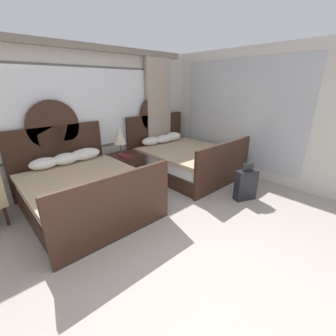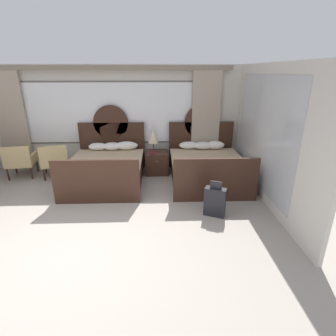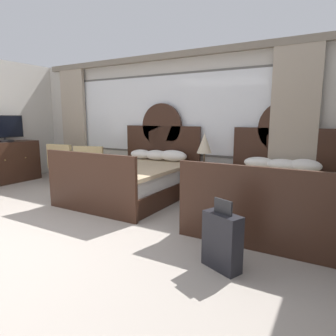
{
  "view_description": "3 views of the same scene",
  "coord_description": "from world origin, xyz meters",
  "px_view_note": "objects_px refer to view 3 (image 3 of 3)",
  "views": [
    {
      "loc": [
        -1.22,
        -0.89,
        1.97
      ],
      "look_at": [
        0.99,
        1.5,
        0.76
      ],
      "focal_mm": 24.06,
      "sensor_mm": 36.0,
      "label": 1
    },
    {
      "loc": [
        1.27,
        -3.43,
        2.55
      ],
      "look_at": [
        1.46,
        1.67,
        0.65
      ],
      "focal_mm": 28.11,
      "sensor_mm": 36.0,
      "label": 2
    },
    {
      "loc": [
        3.17,
        -1.68,
        1.44
      ],
      "look_at": [
        1.22,
        1.69,
        0.77
      ],
      "focal_mm": 31.43,
      "sensor_mm": 36.0,
      "label": 3
    }
  ],
  "objects_px": {
    "nightstand_between_beds": "(208,183)",
    "armchair_by_window_centre": "(66,161)",
    "bed_near_window": "(134,178)",
    "bed_near_mirror": "(271,195)",
    "book_on_nightstand": "(201,167)",
    "suitcase_on_floor": "(222,241)",
    "armchair_by_window_left": "(93,164)",
    "table_lamp_on_nightstand": "(204,144)",
    "tv_flatscreen": "(4,128)"
  },
  "relations": [
    {
      "from": "nightstand_between_beds",
      "to": "armchair_by_window_centre",
      "type": "distance_m",
      "value": 3.42
    },
    {
      "from": "bed_near_window",
      "to": "armchair_by_window_centre",
      "type": "height_order",
      "value": "bed_near_window"
    },
    {
      "from": "bed_near_mirror",
      "to": "armchair_by_window_centre",
      "type": "bearing_deg",
      "value": 175.3
    },
    {
      "from": "nightstand_between_beds",
      "to": "book_on_nightstand",
      "type": "relative_size",
      "value": 2.34
    },
    {
      "from": "bed_near_window",
      "to": "armchair_by_window_centre",
      "type": "distance_m",
      "value": 2.25
    },
    {
      "from": "bed_near_window",
      "to": "bed_near_mirror",
      "type": "height_order",
      "value": "same"
    },
    {
      "from": "nightstand_between_beds",
      "to": "suitcase_on_floor",
      "type": "xyz_separation_m",
      "value": [
        1.08,
        -2.24,
        -0.0
      ]
    },
    {
      "from": "armchair_by_window_left",
      "to": "armchair_by_window_centre",
      "type": "bearing_deg",
      "value": -179.78
    },
    {
      "from": "nightstand_between_beds",
      "to": "book_on_nightstand",
      "type": "height_order",
      "value": "book_on_nightstand"
    },
    {
      "from": "bed_near_window",
      "to": "nightstand_between_beds",
      "type": "height_order",
      "value": "bed_near_window"
    },
    {
      "from": "bed_near_window",
      "to": "table_lamp_on_nightstand",
      "type": "height_order",
      "value": "bed_near_window"
    },
    {
      "from": "tv_flatscreen",
      "to": "armchair_by_window_left",
      "type": "distance_m",
      "value": 2.11
    },
    {
      "from": "nightstand_between_beds",
      "to": "table_lamp_on_nightstand",
      "type": "relative_size",
      "value": 1.02
    },
    {
      "from": "bed_near_mirror",
      "to": "armchair_by_window_left",
      "type": "relative_size",
      "value": 2.5
    },
    {
      "from": "tv_flatscreen",
      "to": "armchair_by_window_centre",
      "type": "bearing_deg",
      "value": 39.84
    },
    {
      "from": "book_on_nightstand",
      "to": "nightstand_between_beds",
      "type": "bearing_deg",
      "value": 52.44
    },
    {
      "from": "armchair_by_window_left",
      "to": "armchair_by_window_centre",
      "type": "distance_m",
      "value": 0.84
    },
    {
      "from": "bed_near_mirror",
      "to": "book_on_nightstand",
      "type": "bearing_deg",
      "value": 160.5
    },
    {
      "from": "bed_near_mirror",
      "to": "armchair_by_window_centre",
      "type": "relative_size",
      "value": 2.5
    },
    {
      "from": "armchair_by_window_left",
      "to": "armchair_by_window_centre",
      "type": "relative_size",
      "value": 1.0
    },
    {
      "from": "bed_near_mirror",
      "to": "book_on_nightstand",
      "type": "distance_m",
      "value": 1.39
    },
    {
      "from": "tv_flatscreen",
      "to": "armchair_by_window_centre",
      "type": "distance_m",
      "value": 1.45
    },
    {
      "from": "bed_near_window",
      "to": "armchair_by_window_left",
      "type": "distance_m",
      "value": 1.43
    },
    {
      "from": "tv_flatscreen",
      "to": "suitcase_on_floor",
      "type": "distance_m",
      "value": 5.66
    },
    {
      "from": "tv_flatscreen",
      "to": "armchair_by_window_centre",
      "type": "height_order",
      "value": "tv_flatscreen"
    },
    {
      "from": "bed_near_mirror",
      "to": "nightstand_between_beds",
      "type": "relative_size",
      "value": 3.51
    },
    {
      "from": "bed_near_mirror",
      "to": "armchair_by_window_left",
      "type": "distance_m",
      "value": 3.79
    },
    {
      "from": "nightstand_between_beds",
      "to": "tv_flatscreen",
      "type": "distance_m",
      "value": 4.57
    },
    {
      "from": "armchair_by_window_left",
      "to": "suitcase_on_floor",
      "type": "bearing_deg",
      "value": -29.36
    },
    {
      "from": "book_on_nightstand",
      "to": "suitcase_on_floor",
      "type": "height_order",
      "value": "suitcase_on_floor"
    },
    {
      "from": "bed_near_mirror",
      "to": "table_lamp_on_nightstand",
      "type": "relative_size",
      "value": 3.58
    },
    {
      "from": "armchair_by_window_left",
      "to": "suitcase_on_floor",
      "type": "height_order",
      "value": "armchair_by_window_left"
    },
    {
      "from": "book_on_nightstand",
      "to": "tv_flatscreen",
      "type": "bearing_deg",
      "value": -168.45
    },
    {
      "from": "table_lamp_on_nightstand",
      "to": "suitcase_on_floor",
      "type": "bearing_deg",
      "value": -62.81
    },
    {
      "from": "nightstand_between_beds",
      "to": "armchair_by_window_left",
      "type": "xyz_separation_m",
      "value": [
        -2.57,
        -0.19,
        0.17
      ]
    },
    {
      "from": "table_lamp_on_nightstand",
      "to": "book_on_nightstand",
      "type": "bearing_deg",
      "value": -92.56
    },
    {
      "from": "armchair_by_window_left",
      "to": "suitcase_on_floor",
      "type": "distance_m",
      "value": 4.18
    },
    {
      "from": "tv_flatscreen",
      "to": "suitcase_on_floor",
      "type": "bearing_deg",
      "value": -12.93
    },
    {
      "from": "suitcase_on_floor",
      "to": "armchair_by_window_left",
      "type": "bearing_deg",
      "value": 150.64
    },
    {
      "from": "book_on_nightstand",
      "to": "tv_flatscreen",
      "type": "xyz_separation_m",
      "value": [
        -4.27,
        -0.87,
        0.62
      ]
    },
    {
      "from": "bed_near_mirror",
      "to": "book_on_nightstand",
      "type": "xyz_separation_m",
      "value": [
        -1.29,
        0.46,
        0.23
      ]
    },
    {
      "from": "armchair_by_window_left",
      "to": "armchair_by_window_centre",
      "type": "height_order",
      "value": "same"
    },
    {
      "from": "table_lamp_on_nightstand",
      "to": "bed_near_window",
      "type": "bearing_deg",
      "value": -151.98
    },
    {
      "from": "suitcase_on_floor",
      "to": "tv_flatscreen",
      "type": "bearing_deg",
      "value": 167.07
    },
    {
      "from": "bed_near_mirror",
      "to": "book_on_nightstand",
      "type": "height_order",
      "value": "bed_near_mirror"
    },
    {
      "from": "table_lamp_on_nightstand",
      "to": "armchair_by_window_left",
      "type": "xyz_separation_m",
      "value": [
        -2.48,
        -0.21,
        -0.53
      ]
    },
    {
      "from": "book_on_nightstand",
      "to": "table_lamp_on_nightstand",
      "type": "bearing_deg",
      "value": 87.44
    },
    {
      "from": "table_lamp_on_nightstand",
      "to": "suitcase_on_floor",
      "type": "height_order",
      "value": "table_lamp_on_nightstand"
    },
    {
      "from": "nightstand_between_beds",
      "to": "tv_flatscreen",
      "type": "xyz_separation_m",
      "value": [
        -4.36,
        -0.99,
        0.92
      ]
    },
    {
      "from": "nightstand_between_beds",
      "to": "table_lamp_on_nightstand",
      "type": "distance_m",
      "value": 0.7
    }
  ]
}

